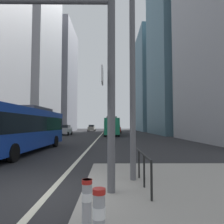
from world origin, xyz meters
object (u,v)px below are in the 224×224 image
(car_oncoming_mid, at_px, (65,130))
(car_receding_near, at_px, (116,128))
(traffic_signal_gantry, at_px, (48,52))
(bollard_right, at_px, (87,200))
(city_bus_blue_oncoming, at_px, (24,127))
(street_lamp_post, at_px, (132,31))
(city_bus_red_receding, at_px, (111,126))
(car_oncoming_far, at_px, (92,128))
(bollard_left, at_px, (99,217))
(car_receding_far, at_px, (117,129))

(car_oncoming_mid, height_order, car_receding_near, same)
(car_oncoming_mid, distance_m, traffic_signal_gantry, 35.06)
(bollard_right, bearing_deg, car_receding_near, 87.69)
(city_bus_blue_oncoming, distance_m, traffic_signal_gantry, 10.59)
(street_lamp_post, xyz_separation_m, bollard_right, (-1.20, -3.19, -4.67))
(car_receding_near, bearing_deg, city_bus_red_receding, -94.56)
(car_oncoming_mid, distance_m, bollard_right, 37.05)
(city_bus_red_receding, height_order, car_receding_near, city_bus_red_receding)
(car_oncoming_far, height_order, bollard_right, car_oncoming_far)
(city_bus_red_receding, relative_size, bollard_left, 11.86)
(car_receding_near, distance_m, traffic_signal_gantry, 52.02)
(car_receding_far, xyz_separation_m, street_lamp_post, (-0.82, -41.57, 4.29))
(city_bus_blue_oncoming, distance_m, car_receding_far, 34.45)
(bollard_left, height_order, bollard_right, bollard_left)
(city_bus_blue_oncoming, xyz_separation_m, car_oncoming_far, (0.74, 47.26, -0.85))
(car_oncoming_mid, relative_size, traffic_signal_gantry, 0.76)
(city_bus_blue_oncoming, relative_size, city_bus_red_receding, 1.12)
(city_bus_red_receding, xyz_separation_m, traffic_signal_gantry, (-1.98, -32.76, 2.24))
(city_bus_red_receding, distance_m, bollard_right, 34.68)
(car_receding_near, xyz_separation_m, bollard_right, (-2.16, -53.70, -0.37))
(car_oncoming_far, bearing_deg, city_bus_blue_oncoming, -90.89)
(city_bus_red_receding, bearing_deg, traffic_signal_gantry, -93.46)
(car_receding_near, height_order, car_oncoming_far, same)
(street_lamp_post, bearing_deg, car_oncoming_far, 96.48)
(city_bus_red_receding, xyz_separation_m, street_lamp_post, (0.56, -31.46, 3.45))
(traffic_signal_gantry, height_order, street_lamp_post, street_lamp_post)
(car_receding_far, relative_size, street_lamp_post, 0.52)
(city_bus_red_receding, distance_m, car_oncoming_mid, 8.97)
(bollard_left, bearing_deg, car_oncoming_mid, 102.85)
(car_oncoming_mid, height_order, street_lamp_post, street_lamp_post)
(city_bus_red_receding, height_order, street_lamp_post, street_lamp_post)
(car_oncoming_mid, relative_size, bollard_left, 5.00)
(city_bus_red_receding, distance_m, street_lamp_post, 31.66)
(car_receding_far, bearing_deg, car_receding_near, 89.14)
(car_oncoming_far, bearing_deg, bollard_right, -85.04)
(street_lamp_post, height_order, bollard_left, street_lamp_post)
(street_lamp_post, xyz_separation_m, bollard_left, (-0.94, -3.98, -4.63))
(bollard_left, bearing_deg, bollard_right, 108.51)
(city_bus_blue_oncoming, relative_size, street_lamp_post, 1.51)
(car_receding_near, bearing_deg, street_lamp_post, -91.09)
(street_lamp_post, bearing_deg, traffic_signal_gantry, -152.89)
(car_oncoming_mid, bearing_deg, traffic_signal_gantry, -78.72)
(car_receding_near, distance_m, bollard_right, 53.74)
(car_oncoming_mid, bearing_deg, bollard_left, -77.15)
(street_lamp_post, distance_m, bollard_left, 6.18)
(city_bus_red_receding, relative_size, car_receding_near, 2.54)
(traffic_signal_gantry, xyz_separation_m, street_lamp_post, (2.54, 1.30, 1.21))
(traffic_signal_gantry, distance_m, bollard_right, 4.16)
(city_bus_blue_oncoming, xyz_separation_m, car_receding_far, (7.85, 33.54, -0.85))
(car_receding_near, distance_m, bollard_left, 54.52)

